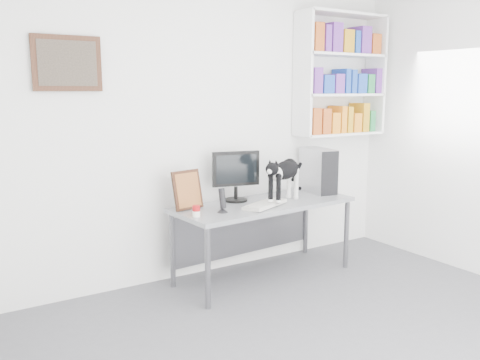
{
  "coord_description": "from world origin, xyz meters",
  "views": [
    {
      "loc": [
        -2.29,
        -2.09,
        1.7
      ],
      "look_at": [
        -0.02,
        1.53,
        0.94
      ],
      "focal_mm": 38.0,
      "sensor_mm": 36.0,
      "label": 1
    }
  ],
  "objects_px": {
    "desk": "(264,240)",
    "cat": "(285,181)",
    "pc_tower": "(318,170)",
    "speaker": "(222,200)",
    "monitor": "(236,176)",
    "soup_can": "(196,211)",
    "bookshelf": "(341,75)",
    "leaning_print": "(187,189)",
    "keyboard": "(265,204)"
  },
  "relations": [
    {
      "from": "desk",
      "to": "cat",
      "type": "bearing_deg",
      "value": -30.59
    },
    {
      "from": "desk",
      "to": "pc_tower",
      "type": "bearing_deg",
      "value": 4.26
    },
    {
      "from": "speaker",
      "to": "monitor",
      "type": "bearing_deg",
      "value": 27.78
    },
    {
      "from": "desk",
      "to": "speaker",
      "type": "bearing_deg",
      "value": -171.18
    },
    {
      "from": "speaker",
      "to": "soup_can",
      "type": "xyz_separation_m",
      "value": [
        -0.25,
        -0.02,
        -0.06
      ]
    },
    {
      "from": "bookshelf",
      "to": "pc_tower",
      "type": "height_order",
      "value": "bookshelf"
    },
    {
      "from": "bookshelf",
      "to": "cat",
      "type": "height_order",
      "value": "bookshelf"
    },
    {
      "from": "pc_tower",
      "to": "leaning_print",
      "type": "bearing_deg",
      "value": -171.37
    },
    {
      "from": "bookshelf",
      "to": "keyboard",
      "type": "xyz_separation_m",
      "value": [
        -1.21,
        -0.4,
        -1.13
      ]
    },
    {
      "from": "bookshelf",
      "to": "pc_tower",
      "type": "distance_m",
      "value": 1.03
    },
    {
      "from": "keyboard",
      "to": "monitor",
      "type": "bearing_deg",
      "value": 84.4
    },
    {
      "from": "cat",
      "to": "speaker",
      "type": "bearing_deg",
      "value": 154.43
    },
    {
      "from": "desk",
      "to": "speaker",
      "type": "distance_m",
      "value": 0.69
    },
    {
      "from": "desk",
      "to": "pc_tower",
      "type": "relative_size",
      "value": 3.87
    },
    {
      "from": "bookshelf",
      "to": "keyboard",
      "type": "height_order",
      "value": "bookshelf"
    },
    {
      "from": "monitor",
      "to": "leaning_print",
      "type": "xyz_separation_m",
      "value": [
        -0.51,
        -0.04,
        -0.06
      ]
    },
    {
      "from": "keyboard",
      "to": "bookshelf",
      "type": "bearing_deg",
      "value": -5.38
    },
    {
      "from": "monitor",
      "to": "desk",
      "type": "bearing_deg",
      "value": -32.1
    },
    {
      "from": "pc_tower",
      "to": "soup_can",
      "type": "xyz_separation_m",
      "value": [
        -1.48,
        -0.25,
        -0.17
      ]
    },
    {
      "from": "speaker",
      "to": "leaning_print",
      "type": "xyz_separation_m",
      "value": [
        -0.19,
        0.26,
        0.07
      ]
    },
    {
      "from": "desk",
      "to": "soup_can",
      "type": "xyz_separation_m",
      "value": [
        -0.76,
        -0.14,
        0.4
      ]
    },
    {
      "from": "monitor",
      "to": "soup_can",
      "type": "height_order",
      "value": "monitor"
    },
    {
      "from": "monitor",
      "to": "leaning_print",
      "type": "bearing_deg",
      "value": -162.03
    },
    {
      "from": "pc_tower",
      "to": "cat",
      "type": "distance_m",
      "value": 0.59
    },
    {
      "from": "leaning_print",
      "to": "pc_tower",
      "type": "bearing_deg",
      "value": -12.31
    },
    {
      "from": "keyboard",
      "to": "pc_tower",
      "type": "bearing_deg",
      "value": -7.02
    },
    {
      "from": "speaker",
      "to": "soup_can",
      "type": "height_order",
      "value": "speaker"
    },
    {
      "from": "bookshelf",
      "to": "desk",
      "type": "xyz_separation_m",
      "value": [
        -1.13,
        -0.27,
        -1.5
      ]
    },
    {
      "from": "speaker",
      "to": "leaning_print",
      "type": "bearing_deg",
      "value": 109.43
    },
    {
      "from": "keyboard",
      "to": "soup_can",
      "type": "height_order",
      "value": "soup_can"
    },
    {
      "from": "soup_can",
      "to": "speaker",
      "type": "bearing_deg",
      "value": 3.95
    },
    {
      "from": "desk",
      "to": "keyboard",
      "type": "distance_m",
      "value": 0.4
    },
    {
      "from": "leaning_print",
      "to": "cat",
      "type": "relative_size",
      "value": 0.54
    },
    {
      "from": "monitor",
      "to": "cat",
      "type": "xyz_separation_m",
      "value": [
        0.35,
        -0.27,
        -0.04
      ]
    },
    {
      "from": "leaning_print",
      "to": "cat",
      "type": "xyz_separation_m",
      "value": [
        0.86,
        -0.23,
        0.02
      ]
    },
    {
      "from": "pc_tower",
      "to": "keyboard",
      "type": "bearing_deg",
      "value": -153.35
    },
    {
      "from": "bookshelf",
      "to": "speaker",
      "type": "distance_m",
      "value": 1.98
    },
    {
      "from": "cat",
      "to": "leaning_print",
      "type": "bearing_deg",
      "value": 136.36
    },
    {
      "from": "monitor",
      "to": "cat",
      "type": "bearing_deg",
      "value": -24.28
    },
    {
      "from": "soup_can",
      "to": "cat",
      "type": "height_order",
      "value": "cat"
    },
    {
      "from": "leaning_print",
      "to": "soup_can",
      "type": "xyz_separation_m",
      "value": [
        -0.06,
        -0.28,
        -0.13
      ]
    },
    {
      "from": "monitor",
      "to": "speaker",
      "type": "relative_size",
      "value": 2.21
    },
    {
      "from": "keyboard",
      "to": "pc_tower",
      "type": "relative_size",
      "value": 1.07
    },
    {
      "from": "pc_tower",
      "to": "leaning_print",
      "type": "height_order",
      "value": "pc_tower"
    },
    {
      "from": "monitor",
      "to": "cat",
      "type": "height_order",
      "value": "monitor"
    },
    {
      "from": "bookshelf",
      "to": "speaker",
      "type": "xyz_separation_m",
      "value": [
        -1.64,
        -0.39,
        -1.04
      ]
    },
    {
      "from": "keyboard",
      "to": "cat",
      "type": "bearing_deg",
      "value": -12.64
    },
    {
      "from": "monitor",
      "to": "soup_can",
      "type": "bearing_deg",
      "value": -137.2
    },
    {
      "from": "desk",
      "to": "keyboard",
      "type": "height_order",
      "value": "keyboard"
    },
    {
      "from": "desk",
      "to": "pc_tower",
      "type": "distance_m",
      "value": 0.92
    }
  ]
}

